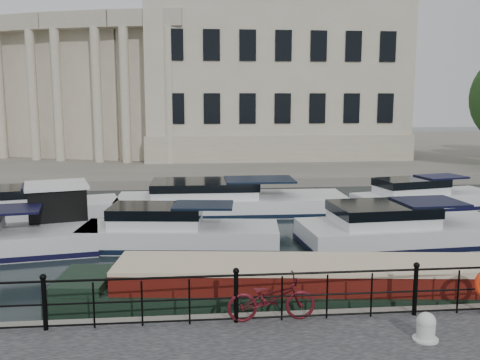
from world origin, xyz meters
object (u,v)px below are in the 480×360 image
mooring_bollard (426,327)px  bicycle (271,298)px  harbour_hut (58,213)px  narrowboat (364,294)px

mooring_bollard → bicycle: bearing=157.1°
bicycle → harbour_hut: harbour_hut is taller
mooring_bollard → harbour_hut: 14.65m
bicycle → narrowboat: bearing=-57.7°
harbour_hut → bicycle: bearing=-70.5°
bicycle → harbour_hut: 11.86m
narrowboat → mooring_bollard: bearing=-79.2°
narrowboat → harbour_hut: bearing=146.6°
mooring_bollard → harbour_hut: size_ratio=0.16×
bicycle → mooring_bollard: (2.93, -1.24, -0.24)m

